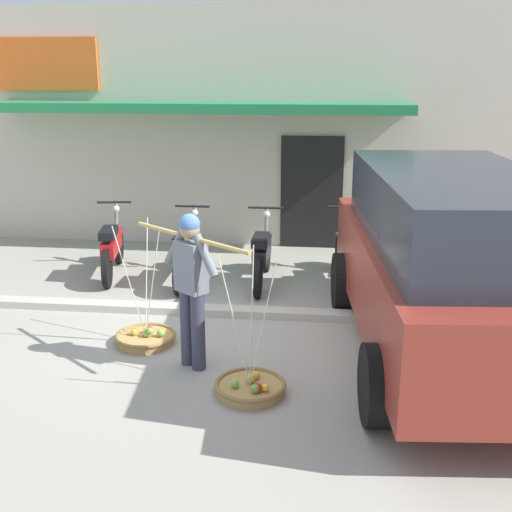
% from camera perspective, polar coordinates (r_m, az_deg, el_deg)
% --- Properties ---
extents(ground_plane, '(90.00, 90.00, 0.00)m').
position_cam_1_polar(ground_plane, '(7.68, -2.57, -7.29)').
color(ground_plane, '#9E998C').
extents(sidewalk_curb, '(20.00, 0.24, 0.10)m').
position_cam_1_polar(sidewalk_curb, '(8.30, -1.82, -5.05)').
color(sidewalk_curb, '#BAB4A5').
rests_on(sidewalk_curb, ground).
extents(fruit_vendor, '(1.40, 1.09, 1.70)m').
position_cam_1_polar(fruit_vendor, '(6.62, -5.90, -2.24)').
color(fruit_vendor, '#38384C').
rests_on(fruit_vendor, ground).
extents(fruit_basket_left_side, '(0.72, 0.72, 1.45)m').
position_cam_1_polar(fruit_basket_left_side, '(6.39, -0.53, -11.72)').
color(fruit_basket_left_side, '#B2894C').
rests_on(fruit_basket_left_side, ground).
extents(fruit_basket_right_side, '(0.72, 0.72, 1.45)m').
position_cam_1_polar(fruit_basket_right_side, '(7.59, -9.93, -7.24)').
color(fruit_basket_right_side, '#B2894C').
rests_on(fruit_basket_right_side, ground).
extents(motorcycle_nearest_shop, '(0.56, 1.80, 1.09)m').
position_cam_1_polar(motorcycle_nearest_shop, '(10.02, -12.89, 0.77)').
color(motorcycle_nearest_shop, black).
rests_on(motorcycle_nearest_shop, ground).
extents(motorcycle_second_in_row, '(0.54, 1.82, 1.09)m').
position_cam_1_polar(motorcycle_second_in_row, '(9.53, -6.24, 0.28)').
color(motorcycle_second_in_row, black).
rests_on(motorcycle_second_in_row, ground).
extents(motorcycle_third_in_row, '(0.54, 1.82, 1.09)m').
position_cam_1_polar(motorcycle_third_in_row, '(9.37, 0.58, 0.09)').
color(motorcycle_third_in_row, black).
rests_on(motorcycle_third_in_row, ground).
extents(motorcycle_end_of_row, '(0.58, 1.80, 1.09)m').
position_cam_1_polar(motorcycle_end_of_row, '(9.57, 8.63, 0.26)').
color(motorcycle_end_of_row, black).
rests_on(motorcycle_end_of_row, ground).
extents(parked_truck, '(2.47, 4.94, 2.10)m').
position_cam_1_polar(parked_truck, '(7.08, 17.07, -0.37)').
color(parked_truck, maroon).
rests_on(parked_truck, ground).
extents(storefront_building, '(13.00, 6.00, 4.20)m').
position_cam_1_polar(storefront_building, '(13.82, -2.83, 12.32)').
color(storefront_building, beige).
rests_on(storefront_building, ground).
extents(wooden_crate, '(0.44, 0.36, 0.32)m').
position_cam_1_polar(wooden_crate, '(9.95, 9.99, -0.94)').
color(wooden_crate, olive).
rests_on(wooden_crate, ground).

